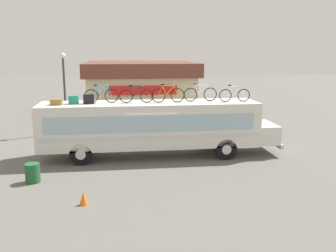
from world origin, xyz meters
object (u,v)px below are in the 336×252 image
Objects in this scene: luggage_bag_2 at (74,100)px; street_lamp at (64,82)px; luggage_bag_1 at (56,102)px; trash_bin at (33,173)px; rooftop_bicycle_5 at (234,95)px; traffic_cone at (84,198)px; rooftop_bicycle_2 at (136,95)px; luggage_bag_3 at (89,99)px; rooftop_bicycle_1 at (101,95)px; rooftop_bicycle_3 at (168,95)px; rooftop_bicycle_4 at (200,94)px; bus at (155,125)px.

luggage_bag_2 is 0.09× the size of street_lamp.
luggage_bag_1 reaches higher than trash_bin.
luggage_bag_1 is at bearing 179.79° from rooftop_bicycle_5.
traffic_cone is at bearing -81.59° from luggage_bag_2.
luggage_bag_1 is 0.33× the size of rooftop_bicycle_5.
rooftop_bicycle_2 reaches higher than luggage_bag_2.
luggage_bag_1 is 1.18× the size of luggage_bag_2.
luggage_bag_2 is 0.88× the size of luggage_bag_3.
rooftop_bicycle_3 reaches higher than rooftop_bicycle_1.
luggage_bag_3 is 0.29× the size of rooftop_bicycle_4.
traffic_cone is (-7.29, -5.69, -2.97)m from rooftop_bicycle_5.
luggage_bag_2 is 0.27× the size of rooftop_bicycle_3.
luggage_bag_3 is 0.64× the size of trash_bin.
luggage_bag_2 is 0.27× the size of rooftop_bicycle_2.
rooftop_bicycle_3 is at bearing -0.99° from luggage_bag_3.
street_lamp reaches higher than rooftop_bicycle_3.
rooftop_bicycle_3 reaches higher than rooftop_bicycle_2.
bus is at bearing -49.75° from street_lamp.
luggage_bag_2 is at bearing -178.70° from rooftop_bicycle_4.
luggage_bag_2 is 0.26× the size of rooftop_bicycle_4.
rooftop_bicycle_4 reaches higher than bus.
street_lamp reaches higher than rooftop_bicycle_2.
rooftop_bicycle_5 is at bearing -2.67° from rooftop_bicycle_3.
rooftop_bicycle_5 is at bearing -3.99° from bus.
bus is at bearing 3.03° from luggage_bag_1.
rooftop_bicycle_5 is 2.01× the size of trash_bin.
rooftop_bicycle_2 is at bearing 177.03° from rooftop_bicycle_3.
trash_bin is at bearing -101.89° from luggage_bag_1.
luggage_bag_1 is at bearing -85.67° from street_lamp.
rooftop_bicycle_1 is at bearing 17.80° from luggage_bag_3.
traffic_cone is (-0.47, -6.12, -3.00)m from rooftop_bicycle_1.
rooftop_bicycle_2 is at bearing -177.24° from bus.
luggage_bag_3 is 0.30× the size of rooftop_bicycle_2.
rooftop_bicycle_4 is 9.08m from trash_bin.
street_lamp reaches higher than trash_bin.
luggage_bag_3 is at bearing 55.94° from trash_bin.
trash_bin is 1.65× the size of traffic_cone.
rooftop_bicycle_2 is (3.12, -0.04, 0.17)m from luggage_bag_2.
trash_bin is at bearing -162.61° from rooftop_bicycle_5.
luggage_bag_1 is at bearing -169.67° from rooftop_bicycle_1.
rooftop_bicycle_3 is at bearing -2.97° from rooftop_bicycle_2.
bus is 6.53m from trash_bin.
rooftop_bicycle_5 is at bearing -14.00° from rooftop_bicycle_4.
rooftop_bicycle_3 is 3.45× the size of traffic_cone.
rooftop_bicycle_2 is at bearing 177.23° from rooftop_bicycle_5.
street_lamp is at bearing 130.25° from bus.
rooftop_bicycle_3 is (1.60, -0.08, 0.02)m from rooftop_bicycle_2.
bus is 4.26m from luggage_bag_2.
luggage_bag_3 is 6.70m from street_lamp.
rooftop_bicycle_2 is at bearing 35.51° from trash_bin.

